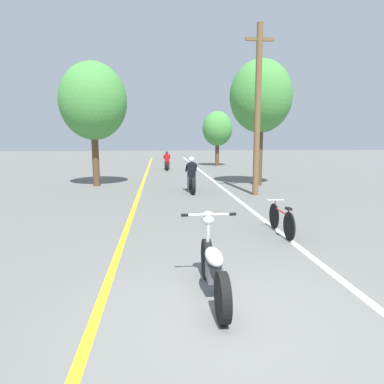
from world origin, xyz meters
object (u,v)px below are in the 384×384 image
at_px(utility_pole, 258,109).
at_px(bicycle_parked, 281,220).
at_px(roadside_tree_left, 93,102).
at_px(motorcycle_foreground, 213,265).
at_px(motorcycle_rider_far, 167,163).
at_px(motorcycle_rider_lead, 192,179).
at_px(roadside_tree_right_far, 217,129).
at_px(roadside_tree_right_near, 261,97).

relative_size(utility_pole, bicycle_parked, 3.94).
bearing_deg(roadside_tree_left, utility_pole, -26.00).
height_order(roadside_tree_left, motorcycle_foreground, roadside_tree_left).
height_order(motorcycle_rider_far, bicycle_parked, motorcycle_rider_far).
relative_size(roadside_tree_left, motorcycle_rider_lead, 2.80).
distance_m(motorcycle_foreground, bicycle_parked, 3.64).
xyz_separation_m(utility_pole, roadside_tree_right_far, (0.94, 14.70, -0.36)).
distance_m(roadside_tree_left, bicycle_parked, 11.33).
height_order(utility_pole, bicycle_parked, utility_pole).
height_order(motorcycle_rider_lead, motorcycle_rider_far, motorcycle_rider_lead).
xyz_separation_m(roadside_tree_right_near, roadside_tree_left, (-7.78, 0.59, -0.23)).
height_order(motorcycle_rider_lead, bicycle_parked, motorcycle_rider_lead).
bearing_deg(motorcycle_rider_lead, utility_pole, -22.40).
bearing_deg(roadside_tree_left, motorcycle_rider_far, 66.22).
height_order(roadside_tree_right_near, motorcycle_foreground, roadside_tree_right_near).
xyz_separation_m(motorcycle_foreground, motorcycle_rider_lead, (0.60, 9.67, 0.12)).
relative_size(roadside_tree_right_near, roadside_tree_left, 1.02).
bearing_deg(motorcycle_foreground, roadside_tree_left, 107.41).
distance_m(utility_pole, motorcycle_rider_lead, 3.89).
bearing_deg(bicycle_parked, roadside_tree_right_far, 84.60).
xyz_separation_m(motorcycle_rider_far, bicycle_parked, (2.29, -17.12, -0.16)).
distance_m(roadside_tree_left, motorcycle_foreground, 13.03).
xyz_separation_m(utility_pole, roadside_tree_left, (-6.85, 3.34, 0.57)).
relative_size(utility_pole, motorcycle_foreground, 3.21).
bearing_deg(roadside_tree_left, motorcycle_rider_lead, -27.96).
distance_m(roadside_tree_right_far, motorcycle_foreground, 23.83).
bearing_deg(motorcycle_rider_far, roadside_tree_right_near, -64.16).
bearing_deg(utility_pole, roadside_tree_right_near, 71.24).
bearing_deg(roadside_tree_right_near, roadside_tree_right_far, 89.99).
bearing_deg(motorcycle_rider_lead, roadside_tree_right_near, 26.80).
height_order(utility_pole, roadside_tree_left, utility_pole).
bearing_deg(bicycle_parked, motorcycle_rider_lead, 102.63).
distance_m(utility_pole, roadside_tree_right_near, 3.02).
relative_size(motorcycle_foreground, bicycle_parked, 1.23).
bearing_deg(utility_pole, motorcycle_foreground, -109.69).
xyz_separation_m(roadside_tree_left, bicycle_parked, (5.86, -9.01, -3.59)).
bearing_deg(roadside_tree_right_near, roadside_tree_left, 175.70).
xyz_separation_m(roadside_tree_right_near, roadside_tree_right_far, (0.00, 11.95, -1.16)).
bearing_deg(roadside_tree_right_near, motorcycle_rider_far, 115.84).
bearing_deg(motorcycle_rider_far, bicycle_parked, -82.39).
relative_size(roadside_tree_right_near, motorcycle_rider_far, 2.80).
height_order(roadside_tree_right_near, motorcycle_rider_far, roadside_tree_right_near).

